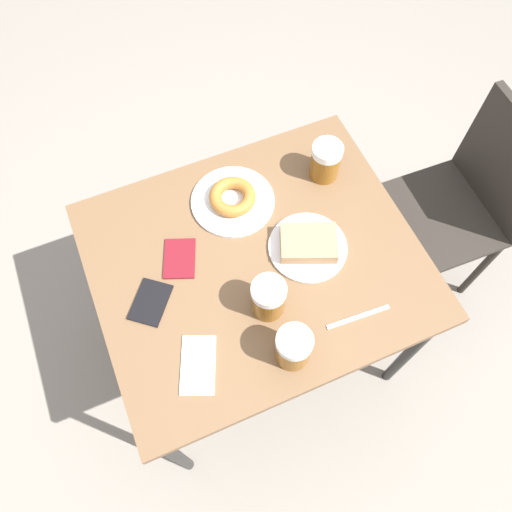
{
  "coord_description": "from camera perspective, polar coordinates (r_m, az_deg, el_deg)",
  "views": [
    {
      "loc": [
        0.59,
        -0.25,
        2.01
      ],
      "look_at": [
        0.0,
        0.0,
        0.75
      ],
      "focal_mm": 35.0,
      "sensor_mm": 36.0,
      "label": 1
    }
  ],
  "objects": [
    {
      "name": "passport_far_edge",
      "position": [
        1.4,
        -11.97,
        -5.19
      ],
      "size": [
        0.15,
        0.15,
        0.01
      ],
      "rotation": [
        0.0,
        0.0,
        0.89
      ],
      "color": "black",
      "rests_on": "table"
    },
    {
      "name": "fork",
      "position": [
        1.38,
        11.61,
        -6.84
      ],
      "size": [
        0.02,
        0.18,
        0.0
      ],
      "rotation": [
        0.0,
        0.0,
        3.08
      ],
      "color": "silver",
      "rests_on": "table"
    },
    {
      "name": "beer_mug_right",
      "position": [
        1.27,
        4.28,
        -10.38
      ],
      "size": [
        0.09,
        0.09,
        0.13
      ],
      "color": "#8C5619",
      "rests_on": "table"
    },
    {
      "name": "ground_plane",
      "position": [
        2.11,
        0.0,
        -9.33
      ],
      "size": [
        8.0,
        8.0,
        0.0
      ],
      "primitive_type": "plane",
      "color": "gray"
    },
    {
      "name": "chair",
      "position": [
        1.93,
        23.08,
        6.15
      ],
      "size": [
        0.41,
        0.41,
        0.86
      ],
      "rotation": [
        0.0,
        0.0,
        -0.04
      ],
      "color": "#2D2823",
      "rests_on": "ground_plane"
    },
    {
      "name": "table",
      "position": [
        1.49,
        0.0,
        -1.54
      ],
      "size": [
        0.78,
        0.92,
        0.73
      ],
      "color": "brown",
      "rests_on": "ground_plane"
    },
    {
      "name": "beer_mug_left",
      "position": [
        1.31,
        1.43,
        -4.81
      ],
      "size": [
        0.09,
        0.09,
        0.13
      ],
      "color": "#8C5619",
      "rests_on": "table"
    },
    {
      "name": "passport_near_edge",
      "position": [
        1.44,
        -8.73,
        -0.27
      ],
      "size": [
        0.15,
        0.13,
        0.01
      ],
      "rotation": [
        0.0,
        0.0,
        1.2
      ],
      "color": "maroon",
      "rests_on": "table"
    },
    {
      "name": "beer_mug_center",
      "position": [
        1.55,
        7.95,
        10.72
      ],
      "size": [
        0.09,
        0.09,
        0.13
      ],
      "color": "#8C5619",
      "rests_on": "table"
    },
    {
      "name": "plate_with_donut",
      "position": [
        1.51,
        -2.69,
        6.56
      ],
      "size": [
        0.25,
        0.25,
        0.05
      ],
      "color": "silver",
      "rests_on": "table"
    },
    {
      "name": "plate_with_cake",
      "position": [
        1.43,
        5.98,
        1.28
      ],
      "size": [
        0.23,
        0.23,
        0.05
      ],
      "color": "silver",
      "rests_on": "table"
    },
    {
      "name": "napkin_folded",
      "position": [
        1.32,
        -6.64,
        -12.25
      ],
      "size": [
        0.18,
        0.14,
        0.0
      ],
      "rotation": [
        0.0,
        0.0,
        5.89
      ],
      "color": "white",
      "rests_on": "table"
    }
  ]
}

